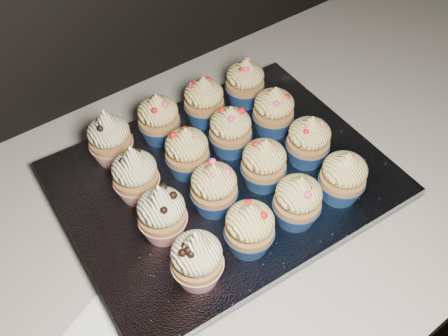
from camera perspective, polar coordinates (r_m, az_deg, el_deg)
name	(u,v)px	position (r m, az deg, el deg)	size (l,w,h in m)	color
cabinet	(268,297)	(1.18, 5.01, -14.44)	(2.40, 0.60, 0.86)	black
worktop	(286,165)	(0.81, 7.08, 0.36)	(2.44, 0.64, 0.04)	beige
baking_tray	(224,186)	(0.73, 0.00, -2.03)	(0.41, 0.32, 0.02)	black
foil_lining	(224,178)	(0.72, 0.00, -1.16)	(0.45, 0.35, 0.01)	silver
cupcake_0	(197,259)	(0.59, -3.11, -10.32)	(0.06, 0.06, 0.10)	#AF1B18
cupcake_1	(250,228)	(0.61, 2.94, -6.87)	(0.06, 0.06, 0.08)	navy
cupcake_2	(298,201)	(0.65, 8.40, -3.73)	(0.06, 0.06, 0.08)	navy
cupcake_3	(343,177)	(0.68, 13.44, -1.00)	(0.06, 0.06, 0.08)	navy
cupcake_4	(162,213)	(0.63, -7.11, -5.16)	(0.06, 0.06, 0.10)	#AF1B18
cupcake_5	(214,188)	(0.65, -1.15, -2.32)	(0.06, 0.06, 0.08)	navy
cupcake_6	(264,164)	(0.68, 4.56, 0.47)	(0.06, 0.06, 0.08)	navy
cupcake_7	(308,141)	(0.72, 9.62, 3.07)	(0.06, 0.06, 0.08)	navy
cupcake_8	(135,175)	(0.68, -10.10, -0.76)	(0.06, 0.06, 0.10)	#AF1B18
cupcake_9	(187,152)	(0.70, -4.24, 1.82)	(0.06, 0.06, 0.08)	navy
cupcake_10	(230,131)	(0.73, 0.74, 4.28)	(0.06, 0.06, 0.08)	navy
cupcake_11	(273,111)	(0.76, 5.67, 6.48)	(0.06, 0.06, 0.08)	navy
cupcake_12	(110,138)	(0.73, -12.92, 3.35)	(0.06, 0.06, 0.10)	#AF1B18
cupcake_13	(159,119)	(0.75, -7.47, 5.61)	(0.06, 0.06, 0.08)	navy
cupcake_14	(204,101)	(0.77, -2.30, 7.64)	(0.06, 0.06, 0.08)	navy
cupcake_15	(245,83)	(0.81, 2.41, 9.71)	(0.06, 0.06, 0.08)	navy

